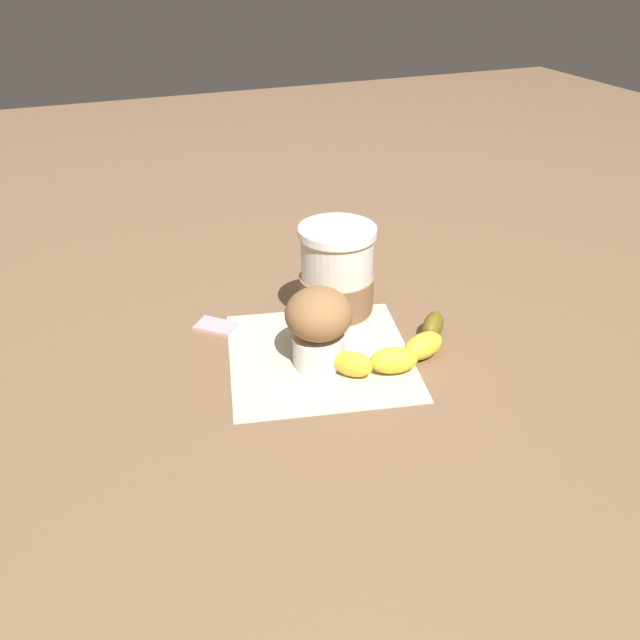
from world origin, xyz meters
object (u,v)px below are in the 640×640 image
Objects in this scene: muffin at (319,324)px; banana at (403,349)px; sugar_packet at (216,325)px; coffee_cup at (337,282)px.

banana is (0.03, 0.09, -0.04)m from muffin.
coffee_cup is at bearing 69.61° from sugar_packet.
coffee_cup is 0.17m from sugar_packet.
sugar_packet is at bearing -110.39° from coffee_cup.
banana is at bearing 50.74° from sugar_packet.
muffin is 0.54× the size of banana.
coffee_cup is 0.12m from banana.
muffin is 0.11m from banana.
muffin reaches higher than banana.
banana is (0.10, 0.04, -0.05)m from coffee_cup.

